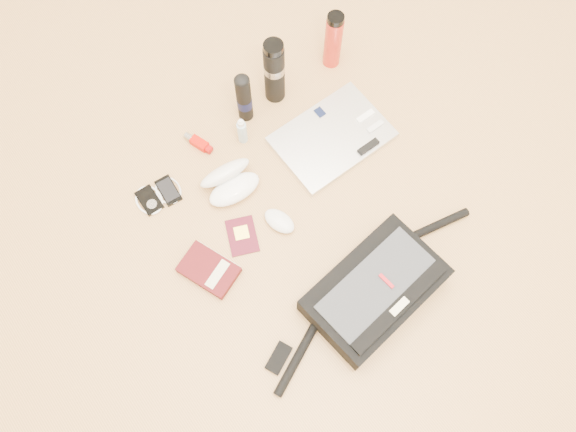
{
  "coord_description": "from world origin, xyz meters",
  "views": [
    {
      "loc": [
        -0.43,
        -0.45,
        1.68
      ],
      "look_at": [
        -0.04,
        0.05,
        0.06
      ],
      "focal_mm": 35.0,
      "sensor_mm": 36.0,
      "label": 1
    }
  ],
  "objects_px": {
    "messenger_bag": "(375,291)",
    "book": "(209,269)",
    "thermos_red": "(333,40)",
    "thermos_black": "(274,71)",
    "laptop": "(333,137)"
  },
  "relations": [
    {
      "from": "thermos_black",
      "to": "thermos_red",
      "type": "distance_m",
      "value": 0.25
    },
    {
      "from": "laptop",
      "to": "thermos_black",
      "type": "height_order",
      "value": "thermos_black"
    },
    {
      "from": "messenger_bag",
      "to": "thermos_black",
      "type": "distance_m",
      "value": 0.78
    },
    {
      "from": "book",
      "to": "thermos_red",
      "type": "relative_size",
      "value": 0.86
    },
    {
      "from": "book",
      "to": "thermos_black",
      "type": "distance_m",
      "value": 0.68
    },
    {
      "from": "laptop",
      "to": "book",
      "type": "distance_m",
      "value": 0.61
    },
    {
      "from": "messenger_bag",
      "to": "book",
      "type": "relative_size",
      "value": 4.15
    },
    {
      "from": "messenger_bag",
      "to": "laptop",
      "type": "bearing_deg",
      "value": 58.21
    },
    {
      "from": "laptop",
      "to": "thermos_red",
      "type": "height_order",
      "value": "thermos_red"
    },
    {
      "from": "laptop",
      "to": "book",
      "type": "relative_size",
      "value": 1.88
    },
    {
      "from": "messenger_bag",
      "to": "thermos_black",
      "type": "height_order",
      "value": "thermos_black"
    },
    {
      "from": "messenger_bag",
      "to": "book",
      "type": "bearing_deg",
      "value": 128.44
    },
    {
      "from": "messenger_bag",
      "to": "laptop",
      "type": "height_order",
      "value": "messenger_bag"
    },
    {
      "from": "book",
      "to": "thermos_red",
      "type": "distance_m",
      "value": 0.88
    },
    {
      "from": "laptop",
      "to": "book",
      "type": "height_order",
      "value": "laptop"
    }
  ]
}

